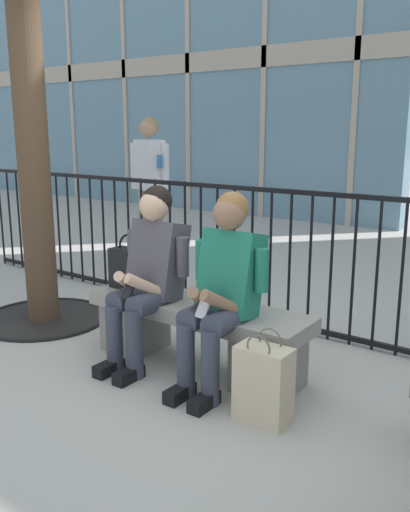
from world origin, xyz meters
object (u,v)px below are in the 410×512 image
Objects in this scene: stone_bench at (196,328)px; shopping_bag at (263,384)px; seated_person_with_phone at (149,271)px; seated_person_companion at (223,285)px; bystander_at_railing at (150,181)px; handbag_on_bench at (131,268)px.

stone_bench is 0.81m from shopping_bag.
seated_person_with_phone is 0.60m from seated_person_companion.
seated_person_companion is at bearing -23.28° from stone_bench.
stone_bench is 0.94× the size of bystander_at_railing.
stone_bench is 2.94m from bystander_at_railing.
seated_person_with_phone is at bearing -22.90° from handbag_on_bench.
stone_bench is 0.50m from seated_person_with_phone.
shopping_bag is at bearing -14.87° from handbag_on_bench.
handbag_on_bench is at bearing -51.60° from bystander_at_railing.
shopping_bag is (0.43, -0.23, -0.43)m from seated_person_companion.
shopping_bag is at bearing -12.56° from seated_person_with_phone.
bystander_at_railing reaches higher than seated_person_with_phone.
handbag_on_bench reaches higher than shopping_bag.
seated_person_with_phone is at bearing 167.44° from shopping_bag.
seated_person_companion is at bearing -7.69° from handbag_on_bench.
seated_person_with_phone is 1.00× the size of seated_person_companion.
bystander_at_railing is (-1.53, 1.93, 0.40)m from handbag_on_bench.
shopping_bag is at bearing -28.01° from seated_person_companion.
seated_person_with_phone is (-0.30, -0.13, 0.38)m from stone_bench.
bystander_at_railing reaches higher than stone_bench.
stone_bench is at bearing 156.72° from seated_person_companion.
shopping_bag is (1.03, -0.23, -0.43)m from seated_person_with_phone.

